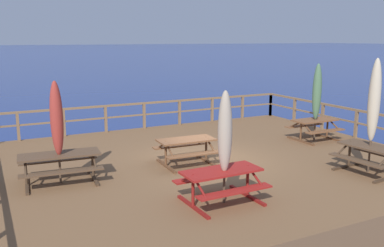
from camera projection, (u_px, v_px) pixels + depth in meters
ground_plane at (204, 186)px, 13.02m from camera, size 600.00×600.00×0.00m
wooden_deck at (204, 173)px, 12.93m from camera, size 13.23×10.68×0.85m
railing_waterside_far at (144, 111)px, 17.24m from camera, size 13.03×0.10×1.09m
railing_side_right at (356, 118)px, 15.56m from camera, size 0.10×10.48×1.09m
picnic_table_mid_right at (221, 179)px, 9.44m from camera, size 1.84×1.44×0.78m
picnic_table_front_right at (315, 125)px, 15.30m from camera, size 1.63×1.40×0.78m
picnic_table_front_left at (370, 153)px, 11.54m from camera, size 1.55×1.79×0.78m
picnic_table_mid_centre at (60, 161)px, 10.77m from camera, size 2.13×1.57×0.78m
picnic_table_back_left at (186, 146)px, 12.32m from camera, size 1.72×1.46×0.78m
patio_umbrella_tall_back_left at (225, 133)px, 9.20m from camera, size 0.32×0.32×2.57m
patio_umbrella_short_back at (317, 92)px, 14.96m from camera, size 0.32×0.32×2.80m
patio_umbrella_tall_back_right at (374, 101)px, 11.29m from camera, size 0.32×0.32×3.17m
patio_umbrella_tall_front at (57, 119)px, 10.47m from camera, size 0.32×0.32×2.65m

